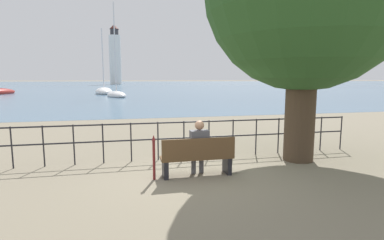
# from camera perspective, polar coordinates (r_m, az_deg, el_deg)

# --- Properties ---
(ground_plane) EXTENTS (1000.00, 1000.00, 0.00)m
(ground_plane) POSITION_cam_1_polar(r_m,az_deg,el_deg) (7.00, 0.92, -10.44)
(ground_plane) COLOR #7A705B
(harbor_water) EXTENTS (600.00, 300.00, 0.01)m
(harbor_water) POSITION_cam_1_polar(r_m,az_deg,el_deg) (166.82, -12.34, 6.86)
(harbor_water) COLOR slate
(harbor_water) RESTS_ON ground_plane
(park_bench) EXTENTS (1.66, 0.45, 0.90)m
(park_bench) POSITION_cam_1_polar(r_m,az_deg,el_deg) (6.82, 1.05, -7.20)
(park_bench) COLOR brown
(park_bench) RESTS_ON ground_plane
(seated_person_left) EXTENTS (0.42, 0.35, 1.27)m
(seated_person_left) POSITION_cam_1_polar(r_m,az_deg,el_deg) (6.84, 1.35, -4.84)
(seated_person_left) COLOR #4C4C51
(seated_person_left) RESTS_ON ground_plane
(promenade_railing) EXTENTS (10.08, 0.04, 1.05)m
(promenade_railing) POSITION_cam_1_polar(r_m,az_deg,el_deg) (8.26, -1.55, -2.67)
(promenade_railing) COLOR black
(promenade_railing) RESTS_ON ground_plane
(closed_umbrella) EXTENTS (0.09, 0.09, 0.99)m
(closed_umbrella) POSITION_cam_1_polar(r_m,az_deg,el_deg) (6.61, -7.27, -6.62)
(closed_umbrella) COLOR maroon
(closed_umbrella) RESTS_ON ground_plane
(sailboat_0) EXTENTS (3.10, 6.03, 9.91)m
(sailboat_0) POSITION_cam_1_polar(r_m,az_deg,el_deg) (46.41, -16.42, 5.17)
(sailboat_0) COLOR white
(sailboat_0) RESTS_ON ground_plane
(sailboat_2) EXTENTS (3.32, 5.44, 11.64)m
(sailboat_2) POSITION_cam_1_polar(r_m,az_deg,el_deg) (38.34, -14.20, 4.76)
(sailboat_2) COLOR white
(sailboat_2) RESTS_ON ground_plane
(harbor_lighthouse) EXTENTS (4.66, 4.66, 24.22)m
(harbor_lighthouse) POSITION_cam_1_polar(r_m,az_deg,el_deg) (129.14, -14.44, 11.57)
(harbor_lighthouse) COLOR white
(harbor_lighthouse) RESTS_ON ground_plane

